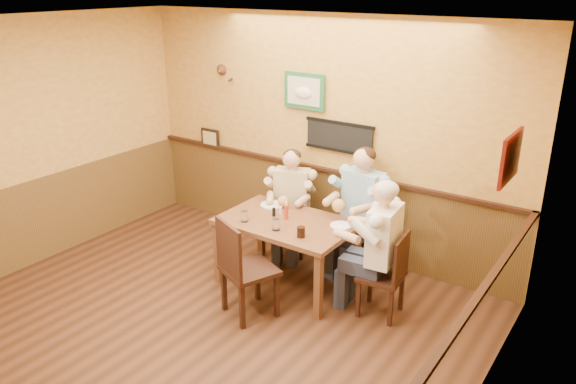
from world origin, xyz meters
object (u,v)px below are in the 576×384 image
water_glass_left (244,216)px  chair_back_right (362,232)px  diner_tan_shirt (292,208)px  hot_sauce_bottle (286,211)px  chair_near_side (249,267)px  dining_table (287,229)px  chair_right_end (382,274)px  diner_blue_polo (362,216)px  diner_white_elder (383,257)px  cola_tumbler (301,232)px  water_glass_mid (276,225)px  salt_shaker (280,210)px  chair_back_left (292,221)px  pepper_shaker (274,212)px

water_glass_left → chair_back_right: bearing=50.3°
diner_tan_shirt → hot_sauce_bottle: size_ratio=6.77×
chair_back_right → water_glass_left: 1.39m
chair_back_right → chair_near_side: chair_near_side is taller
dining_table → chair_right_end: 1.12m
chair_right_end → hot_sauce_bottle: hot_sauce_bottle is taller
dining_table → chair_near_side: 0.71m
diner_blue_polo → water_glass_left: 1.35m
diner_white_elder → cola_tumbler: size_ratio=11.69×
chair_right_end → dining_table: bearing=-93.7°
dining_table → cola_tumbler: size_ratio=12.98×
dining_table → water_glass_left: (-0.35, -0.27, 0.15)m
diner_white_elder → hot_sauce_bottle: 1.15m
water_glass_mid → cola_tumbler: 0.30m
chair_near_side → water_glass_left: (-0.39, 0.42, 0.29)m
water_glass_left → dining_table: bearing=37.2°
chair_near_side → water_glass_left: 0.65m
chair_right_end → diner_blue_polo: size_ratio=0.68×
water_glass_left → salt_shaker: water_glass_left is taller
chair_back_left → cola_tumbler: 1.21m
chair_right_end → water_glass_left: (-1.45, -0.31, 0.37)m
diner_white_elder → chair_back_right: bearing=-146.2°
water_glass_mid → water_glass_left: bearing=-177.9°
chair_right_end → diner_white_elder: diner_white_elder is taller
dining_table → chair_right_end: chair_right_end is taller
diner_tan_shirt → diner_white_elder: diner_white_elder is taller
water_glass_mid → hot_sauce_bottle: hot_sauce_bottle is taller
diner_tan_shirt → diner_white_elder: size_ratio=0.94×
chair_near_side → hot_sauce_bottle: chair_near_side is taller
chair_right_end → diner_blue_polo: (-0.60, 0.72, 0.21)m
diner_white_elder → water_glass_mid: bearing=-80.2°
diner_blue_polo → chair_back_left: bearing=-163.6°
chair_back_right → diner_tan_shirt: size_ratio=0.77×
chair_back_left → chair_right_end: bearing=-42.5°
diner_white_elder → dining_table: bearing=-93.7°
pepper_shaker → cola_tumbler: bearing=-27.3°
diner_tan_shirt → cola_tumbler: bearing=-71.6°
chair_back_right → hot_sauce_bottle: bearing=-117.5°
chair_back_right → cola_tumbler: 1.08m
chair_right_end → chair_near_side: bearing=-61.2°
chair_right_end → hot_sauce_bottle: 1.20m
dining_table → water_glass_mid: (0.04, -0.25, 0.15)m
water_glass_mid → chair_back_right: bearing=65.7°
chair_back_right → pepper_shaker: 1.07m
chair_right_end → diner_tan_shirt: 1.59m
chair_back_left → diner_white_elder: size_ratio=0.66×
dining_table → water_glass_mid: size_ratio=11.62×
water_glass_left → hot_sauce_bottle: 0.45m
diner_blue_polo → pepper_shaker: 1.02m
water_glass_mid → chair_right_end: bearing=15.6°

